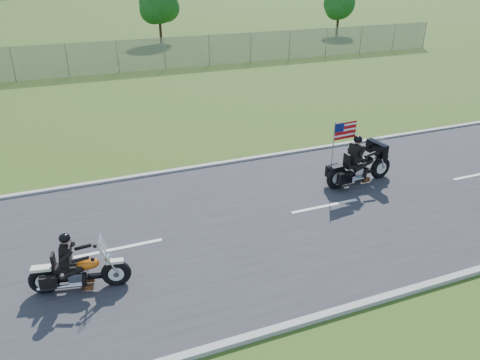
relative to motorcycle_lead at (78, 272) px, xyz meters
name	(u,v)px	position (x,y,z in m)	size (l,w,h in m)	color
ground	(195,234)	(3.02, 1.27, -0.47)	(420.00, 420.00, 0.00)	#354A17
road	(195,233)	(3.02, 1.27, -0.45)	(120.00, 8.00, 0.04)	#28282B
curb_north	(161,173)	(3.02, 5.32, -0.42)	(120.00, 0.18, 0.12)	#9E9B93
curb_south	(255,336)	(3.02, -2.78, -0.42)	(120.00, 0.18, 0.12)	#9E9B93
fence	(13,64)	(-1.98, 21.27, 0.53)	(60.00, 0.03, 2.00)	gray
tree_fence_near	(159,6)	(9.06, 31.31, 2.50)	(3.52, 3.28, 4.75)	#382316
tree_fence_far	(339,5)	(25.06, 29.30, 2.17)	(3.08, 2.87, 4.20)	#382316
motorcycle_lead	(78,272)	(0.00, 0.00, 0.00)	(2.18, 0.81, 1.48)	black
motorcycle_follow	(359,167)	(8.84, 2.27, 0.11)	(2.53, 0.84, 2.11)	black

